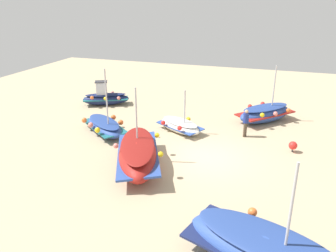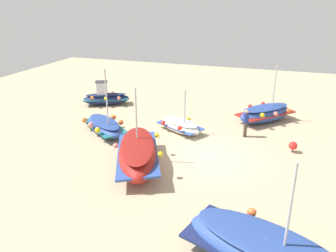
{
  "view_description": "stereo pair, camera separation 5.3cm",
  "coord_description": "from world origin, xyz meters",
  "px_view_note": "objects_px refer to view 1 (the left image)",
  "views": [
    {
      "loc": [
        15.16,
        3.02,
        7.67
      ],
      "look_at": [
        -1.4,
        -2.52,
        0.9
      ],
      "focal_mm": 36.17,
      "sensor_mm": 36.0,
      "label": 1
    },
    {
      "loc": [
        15.15,
        3.08,
        7.67
      ],
      "look_at": [
        -1.4,
        -2.52,
        0.9
      ],
      "focal_mm": 36.17,
      "sensor_mm": 36.0,
      "label": 2
    }
  ],
  "objects_px": {
    "fishing_boat_1": "(180,126)",
    "mooring_buoy_1": "(293,146)",
    "fishing_boat_0": "(105,98)",
    "fishing_boat_3": "(265,113)",
    "fishing_boat_2": "(265,251)",
    "fishing_boat_4": "(138,153)",
    "person_walking": "(246,121)",
    "fishing_boat_5": "(104,126)"
  },
  "relations": [
    {
      "from": "fishing_boat_1",
      "to": "mooring_buoy_1",
      "type": "xyz_separation_m",
      "value": [
        0.88,
        6.4,
        -0.01
      ]
    },
    {
      "from": "fishing_boat_0",
      "to": "fishing_boat_3",
      "type": "xyz_separation_m",
      "value": [
        -0.07,
        11.5,
        0.02
      ]
    },
    {
      "from": "fishing_boat_2",
      "to": "mooring_buoy_1",
      "type": "xyz_separation_m",
      "value": [
        -8.78,
        0.91,
        -0.26
      ]
    },
    {
      "from": "fishing_boat_4",
      "to": "mooring_buoy_1",
      "type": "distance_m",
      "value": 8.1
    },
    {
      "from": "fishing_boat_0",
      "to": "fishing_boat_3",
      "type": "distance_m",
      "value": 11.51
    },
    {
      "from": "fishing_boat_3",
      "to": "fishing_boat_1",
      "type": "bearing_deg",
      "value": -11.84
    },
    {
      "from": "person_walking",
      "to": "mooring_buoy_1",
      "type": "xyz_separation_m",
      "value": [
        1.34,
        2.61,
        -0.57
      ]
    },
    {
      "from": "fishing_boat_0",
      "to": "fishing_boat_3",
      "type": "height_order",
      "value": "fishing_boat_3"
    },
    {
      "from": "fishing_boat_0",
      "to": "fishing_boat_1",
      "type": "distance_m",
      "value": 7.56
    },
    {
      "from": "fishing_boat_4",
      "to": "fishing_boat_1",
      "type": "bearing_deg",
      "value": 148.58
    },
    {
      "from": "fishing_boat_5",
      "to": "person_walking",
      "type": "height_order",
      "value": "fishing_boat_5"
    },
    {
      "from": "fishing_boat_0",
      "to": "person_walking",
      "type": "xyz_separation_m",
      "value": [
        2.89,
        10.57,
        0.39
      ]
    },
    {
      "from": "fishing_boat_1",
      "to": "fishing_boat_5",
      "type": "height_order",
      "value": "fishing_boat_5"
    },
    {
      "from": "person_walking",
      "to": "fishing_boat_3",
      "type": "bearing_deg",
      "value": 91.32
    },
    {
      "from": "fishing_boat_2",
      "to": "person_walking",
      "type": "xyz_separation_m",
      "value": [
        -10.12,
        -1.71,
        0.32
      ]
    },
    {
      "from": "fishing_boat_0",
      "to": "fishing_boat_1",
      "type": "relative_size",
      "value": 1.1
    },
    {
      "from": "fishing_boat_0",
      "to": "mooring_buoy_1",
      "type": "height_order",
      "value": "fishing_boat_0"
    },
    {
      "from": "fishing_boat_1",
      "to": "fishing_boat_3",
      "type": "height_order",
      "value": "fishing_boat_3"
    },
    {
      "from": "fishing_boat_1",
      "to": "person_walking",
      "type": "height_order",
      "value": "fishing_boat_1"
    },
    {
      "from": "fishing_boat_1",
      "to": "fishing_boat_2",
      "type": "xyz_separation_m",
      "value": [
        9.66,
        5.49,
        0.25
      ]
    },
    {
      "from": "fishing_boat_0",
      "to": "fishing_boat_4",
      "type": "bearing_deg",
      "value": 100.71
    },
    {
      "from": "fishing_boat_4",
      "to": "fishing_boat_0",
      "type": "bearing_deg",
      "value": -167.32
    },
    {
      "from": "fishing_boat_2",
      "to": "fishing_boat_5",
      "type": "xyz_separation_m",
      "value": [
        -8.03,
        -9.68,
        -0.19
      ]
    },
    {
      "from": "fishing_boat_0",
      "to": "fishing_boat_4",
      "type": "distance_m",
      "value": 10.28
    },
    {
      "from": "fishing_boat_0",
      "to": "fishing_boat_4",
      "type": "height_order",
      "value": "fishing_boat_4"
    },
    {
      "from": "fishing_boat_0",
      "to": "fishing_boat_2",
      "type": "bearing_deg",
      "value": 107.28
    },
    {
      "from": "fishing_boat_0",
      "to": "person_walking",
      "type": "distance_m",
      "value": 10.97
    },
    {
      "from": "person_walking",
      "to": "fishing_boat_2",
      "type": "bearing_deg",
      "value": -61.56
    },
    {
      "from": "fishing_boat_1",
      "to": "fishing_boat_4",
      "type": "height_order",
      "value": "fishing_boat_4"
    },
    {
      "from": "fishing_boat_5",
      "to": "fishing_boat_1",
      "type": "bearing_deg",
      "value": -120.61
    },
    {
      "from": "person_walking",
      "to": "mooring_buoy_1",
      "type": "relative_size",
      "value": 2.76
    },
    {
      "from": "fishing_boat_1",
      "to": "fishing_boat_3",
      "type": "bearing_deg",
      "value": -115.06
    },
    {
      "from": "fishing_boat_3",
      "to": "fishing_boat_4",
      "type": "bearing_deg",
      "value": 9.48
    },
    {
      "from": "fishing_boat_4",
      "to": "person_walking",
      "type": "height_order",
      "value": "fishing_boat_4"
    },
    {
      "from": "fishing_boat_0",
      "to": "mooring_buoy_1",
      "type": "bearing_deg",
      "value": 136.16
    },
    {
      "from": "fishing_boat_2",
      "to": "fishing_boat_4",
      "type": "xyz_separation_m",
      "value": [
        -4.77,
        -6.12,
        0.04
      ]
    },
    {
      "from": "fishing_boat_0",
      "to": "fishing_boat_1",
      "type": "bearing_deg",
      "value": 127.65
    },
    {
      "from": "fishing_boat_2",
      "to": "fishing_boat_4",
      "type": "relative_size",
      "value": 1.01
    },
    {
      "from": "fishing_boat_5",
      "to": "mooring_buoy_1",
      "type": "bearing_deg",
      "value": -137.78
    },
    {
      "from": "fishing_boat_0",
      "to": "fishing_boat_2",
      "type": "relative_size",
      "value": 0.66
    },
    {
      "from": "fishing_boat_0",
      "to": "fishing_boat_4",
      "type": "xyz_separation_m",
      "value": [
        8.23,
        6.15,
        0.12
      ]
    },
    {
      "from": "fishing_boat_1",
      "to": "fishing_boat_5",
      "type": "relative_size",
      "value": 0.81
    }
  ]
}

